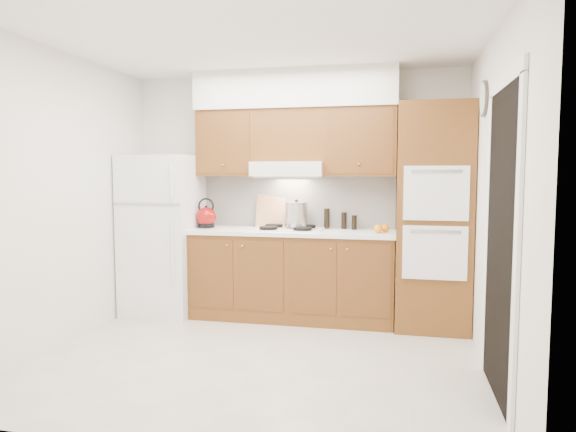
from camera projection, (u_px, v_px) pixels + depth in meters
The scene contains 26 objects.
floor at pixel (260, 357), 4.28m from camera, with size 3.60×3.60×0.00m, color #B9B3A2.
ceiling at pixel (259, 38), 4.06m from camera, with size 3.60×3.60×0.00m, color white.
wall_back at pixel (296, 194), 5.63m from camera, with size 3.60×0.02×2.60m, color white.
wall_left at pixel (64, 199), 4.54m from camera, with size 0.02×3.00×2.60m, color white.
wall_right at pixel (494, 205), 3.79m from camera, with size 0.02×3.00×2.60m, color white.
fridge at pixel (163, 235), 5.61m from camera, with size 0.75×0.72×1.72m, color white.
base_cabinets at pixel (292, 276), 5.40m from camera, with size 2.11×0.60×0.90m, color brown.
countertop at pixel (292, 232), 5.35m from camera, with size 2.13×0.62×0.04m, color white.
backsplash at pixel (298, 202), 5.62m from camera, with size 2.11×0.03×0.56m, color white.
oven_cabinet at pixel (433, 217), 5.03m from camera, with size 0.70×0.65×2.20m, color brown.
upper_cab_left at pixel (228, 144), 5.57m from camera, with size 0.63×0.33×0.70m, color brown.
upper_cab_right at pixel (361, 142), 5.27m from camera, with size 0.73×0.33×0.70m, color brown.
range_hood at pixel (289, 169), 5.39m from camera, with size 0.75×0.45×0.15m, color silver.
upper_cab_over_hood at pixel (290, 136), 5.42m from camera, with size 0.75×0.33×0.55m, color brown.
soffit at pixel (295, 90), 5.36m from camera, with size 2.13×0.36×0.40m, color silver.
cooktop at pixel (288, 229), 5.38m from camera, with size 0.74×0.50×0.01m, color white.
doorway at pixel (501, 245), 3.47m from camera, with size 0.02×0.90×2.10m, color black.
wall_clock at pixel (484, 99), 4.26m from camera, with size 0.30×0.30×0.02m, color #3F3833.
kettle at pixel (206, 217), 5.56m from camera, with size 0.22×0.22×0.22m, color maroon.
cutting_board at pixel (271, 209), 5.65m from camera, with size 0.33×0.02×0.43m, color tan.
stock_pot at pixel (296, 215), 5.42m from camera, with size 0.24×0.24×0.25m, color silver.
condiment_a at pixel (327, 218), 5.49m from camera, with size 0.06×0.06×0.22m, color black.
condiment_b at pixel (344, 221), 5.45m from camera, with size 0.06×0.06×0.18m, color black.
condiment_c at pixel (354, 222), 5.38m from camera, with size 0.05×0.05×0.15m, color black.
orange_near at pixel (385, 228), 5.15m from camera, with size 0.08×0.08×0.08m, color orange.
orange_far at pixel (378, 229), 5.08m from camera, with size 0.08×0.08×0.08m, color orange.
Camera 1 is at (1.10, -4.02, 1.54)m, focal length 32.00 mm.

